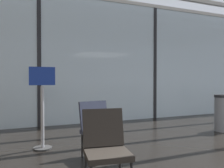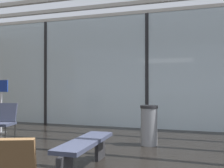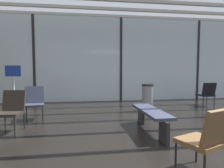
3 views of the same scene
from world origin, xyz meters
name	(u,v)px [view 1 (image 1 of 3)]	position (x,y,z in m)	size (l,w,h in m)	color
glass_curtain_wall	(154,63)	(0.00, 5.20, 1.74)	(14.00, 0.08, 3.48)	silver
window_mullion_0	(39,60)	(-3.50, 5.20, 1.74)	(0.10, 0.12, 3.48)	black
window_mullion_1	(154,63)	(0.00, 5.20, 1.74)	(0.10, 0.12, 3.48)	black
parked_airplane	(78,66)	(-0.86, 11.67, 1.96)	(13.09, 3.93, 3.93)	silver
lounge_chair_1	(105,143)	(-3.11, 1.42, 0.49)	(0.55, 0.59, 0.87)	#28231E
lounge_chair_4	(98,126)	(-2.87, 2.39, 0.49)	(0.56, 0.60, 0.87)	#33384C
trash_bin	(223,113)	(0.45, 2.98, 0.43)	(0.38, 0.38, 0.86)	slate
info_sign	(42,110)	(-3.62, 3.16, 0.68)	(0.44, 0.32, 1.44)	#333333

